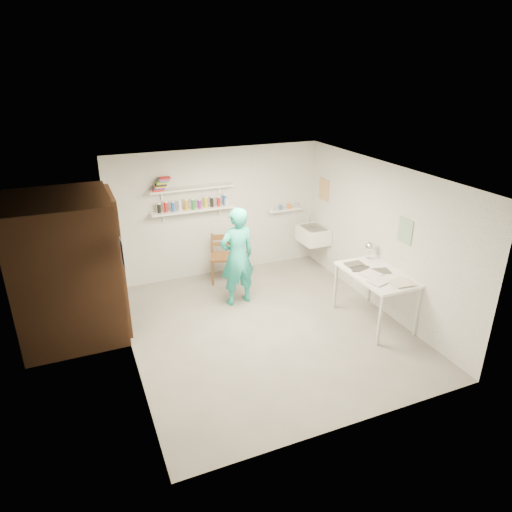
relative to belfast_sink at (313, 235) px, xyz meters
name	(u,v)px	position (x,y,z in m)	size (l,w,h in m)	color
floor	(266,328)	(-1.75, -1.70, -0.71)	(4.00, 4.50, 0.02)	slate
ceiling	(267,174)	(-1.75, -1.70, 1.71)	(4.00, 4.50, 0.02)	silver
wall_back	(218,213)	(-1.75, 0.56, 0.50)	(4.00, 0.02, 2.40)	silver
wall_front	(356,336)	(-1.75, -3.96, 0.50)	(4.00, 0.02, 2.40)	silver
wall_left	(124,280)	(-3.76, -1.70, 0.50)	(0.02, 4.50, 2.40)	silver
wall_right	(381,238)	(0.26, -1.70, 0.50)	(0.02, 4.50, 2.40)	silver
doorway_recess	(117,263)	(-3.74, -0.65, 0.30)	(0.02, 0.90, 2.00)	black
corridor_box	(66,268)	(-4.45, -0.65, 0.35)	(1.40, 1.50, 2.10)	brown
door_lintel	(110,196)	(-3.72, -0.65, 1.35)	(0.06, 1.05, 0.10)	brown
door_jamb_near	(123,276)	(-3.72, -1.15, 0.30)	(0.06, 0.10, 2.00)	brown
door_jamb_far	(115,251)	(-3.72, -0.15, 0.30)	(0.06, 0.10, 2.00)	brown
shelf_lower	(193,210)	(-2.25, 0.43, 0.65)	(1.50, 0.22, 0.03)	white
shelf_upper	(192,188)	(-2.25, 0.43, 1.05)	(1.50, 0.22, 0.03)	white
ledge_shelf	(285,210)	(-0.40, 0.47, 0.42)	(0.70, 0.14, 0.03)	white
poster_left	(122,253)	(-3.74, -1.65, 0.85)	(0.01, 0.28, 0.36)	#334C7F
poster_right_a	(324,190)	(0.24, 0.10, 0.85)	(0.01, 0.34, 0.42)	#995933
poster_right_b	(405,231)	(0.24, -2.25, 0.80)	(0.01, 0.30, 0.38)	#3F724C
belfast_sink	(313,235)	(0.00, 0.00, 0.00)	(0.48, 0.60, 0.30)	white
man	(237,257)	(-1.86, -0.76, 0.14)	(0.62, 0.40, 1.69)	teal
wall_clock	(234,236)	(-1.83, -0.54, 0.43)	(0.30, 0.30, 0.04)	beige
wooden_chair	(223,257)	(-1.81, 0.13, -0.22)	(0.45, 0.43, 0.97)	brown
work_table	(374,297)	(-0.11, -2.16, -0.28)	(0.75, 1.26, 0.84)	white
desk_lamp	(370,246)	(0.10, -1.66, 0.36)	(0.16, 0.16, 0.16)	silver
spray_cans	(193,205)	(-2.25, 0.43, 0.75)	(1.34, 0.06, 0.17)	black
book_stack	(161,184)	(-2.78, 0.43, 1.18)	(0.32, 0.14, 0.22)	red
ledge_pots	(285,207)	(-0.40, 0.47, 0.48)	(0.48, 0.07, 0.09)	silver
papers	(377,272)	(-0.11, -2.16, 0.15)	(0.30, 0.22, 0.03)	silver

